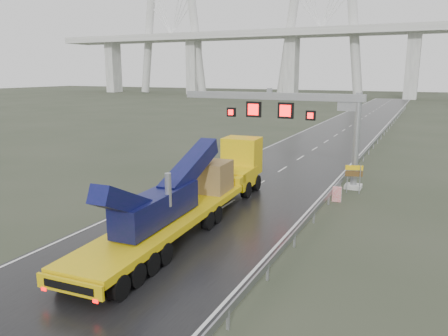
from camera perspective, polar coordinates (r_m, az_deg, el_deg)
The scene contains 7 objects.
ground at distance 21.12m, azimuth -11.42°, elevation -12.08°, with size 400.00×400.00×0.00m, color #2F3726.
road at distance 57.15m, azimuth 13.20°, elevation 3.39°, with size 11.00×200.00×0.02m, color black.
guardrail at distance 46.30m, azimuth 17.95°, elevation 1.91°, with size 0.20×140.00×1.40m, color gray, non-canonical shape.
sign_gantry at distance 34.75m, azimuth 9.20°, elevation 7.23°, with size 14.90×1.20×7.42m.
heavy_haul_truck at distance 26.59m, azimuth -2.90°, elevation -2.52°, with size 4.01×20.11×4.69m.
exit_sign_pair at distance 32.95m, azimuth 16.61°, elevation -0.68°, with size 1.21×0.41×2.13m.
striped_barrier at distance 30.83m, azimuth 14.52°, elevation -3.33°, with size 0.60×0.32×1.01m, color red.
Camera 1 is at (11.75, -15.25, 8.68)m, focal length 35.00 mm.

